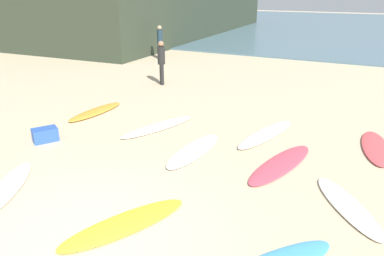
# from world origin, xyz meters

# --- Properties ---
(ground_plane) EXTENTS (120.00, 120.00, 0.00)m
(ground_plane) POSITION_xyz_m (0.00, 0.00, 0.00)
(ground_plane) COLOR #C6B28E
(ocean_water) EXTENTS (120.00, 40.00, 0.08)m
(ocean_water) POSITION_xyz_m (0.00, 36.15, 0.04)
(ocean_water) COLOR slate
(ocean_water) RESTS_ON ground_plane
(surfboard_0) EXTENTS (1.45, 1.97, 0.06)m
(surfboard_0) POSITION_xyz_m (-2.16, 0.61, 0.03)
(surfboard_0) COLOR white
(surfboard_0) RESTS_ON ground_plane
(surfboard_1) EXTENTS (1.12, 2.48, 0.06)m
(surfboard_1) POSITION_xyz_m (2.10, 3.87, 0.03)
(surfboard_1) COLOR #D5485B
(surfboard_1) RESTS_ON ground_plane
(surfboard_2) EXTENTS (1.24, 2.41, 0.07)m
(surfboard_2) POSITION_xyz_m (-1.36, 4.55, 0.04)
(surfboard_2) COLOR white
(surfboard_2) RESTS_ON ground_plane
(surfboard_3) EXTENTS (0.65, 2.18, 0.08)m
(surfboard_3) POSITION_xyz_m (0.18, 3.63, 0.04)
(surfboard_3) COLOR white
(surfboard_3) RESTS_ON ground_plane
(surfboard_4) EXTENTS (1.07, 2.54, 0.09)m
(surfboard_4) POSITION_xyz_m (1.35, 5.35, 0.04)
(surfboard_4) COLOR silver
(surfboard_4) RESTS_ON ground_plane
(surfboard_5) EXTENTS (0.60, 2.10, 0.09)m
(surfboard_5) POSITION_xyz_m (-3.69, 4.77, 0.04)
(surfboard_5) COLOR gold
(surfboard_5) RESTS_ON ground_plane
(surfboard_7) EXTENTS (1.44, 2.20, 0.07)m
(surfboard_7) POSITION_xyz_m (0.46, 0.68, 0.03)
(surfboard_7) COLOR yellow
(surfboard_7) RESTS_ON ground_plane
(surfboard_8) EXTENTS (1.52, 1.89, 0.07)m
(surfboard_8) POSITION_xyz_m (3.52, 2.80, 0.03)
(surfboard_8) COLOR silver
(surfboard_8) RESTS_ON ground_plane
(surfboard_9) EXTENTS (0.89, 2.18, 0.07)m
(surfboard_9) POSITION_xyz_m (3.84, 5.70, 0.04)
(surfboard_9) COLOR #DB4C4F
(surfboard_9) RESTS_ON ground_plane
(beachgoer_near) EXTENTS (0.28, 0.34, 1.70)m
(beachgoer_near) POSITION_xyz_m (-6.72, 13.30, 0.95)
(beachgoer_near) COLOR #1E3342
(beachgoer_near) RESTS_ON ground_plane
(beachgoer_mid) EXTENTS (0.39, 0.39, 1.65)m
(beachgoer_mid) POSITION_xyz_m (-3.76, 8.65, 0.91)
(beachgoer_mid) COLOR black
(beachgoer_mid) RESTS_ON ground_plane
(beach_cooler) EXTENTS (0.60, 0.67, 0.33)m
(beach_cooler) POSITION_xyz_m (-3.31, 2.55, 0.16)
(beach_cooler) COLOR #2D56B2
(beach_cooler) RESTS_ON ground_plane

